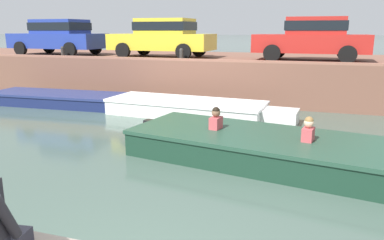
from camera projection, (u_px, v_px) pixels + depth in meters
ground_plane at (225, 153)px, 8.31m from camera, size 400.00×400.00×0.00m
far_quay_wall at (269, 76)px, 15.65m from camera, size 60.00×6.00×1.57m
far_wall_coping at (261, 62)px, 12.80m from camera, size 60.00×0.24×0.08m
boat_moored_west_navy at (63, 99)px, 13.56m from camera, size 6.05×1.89×0.44m
boat_moored_central_white at (193, 108)px, 11.80m from camera, size 6.05×2.07×0.50m
motorboat_passing at (278, 150)px, 7.59m from camera, size 6.92×3.08×1.05m
car_leftmost_blue at (59, 36)px, 16.67m from camera, size 4.35×2.12×1.54m
car_left_inner_yellow at (163, 36)px, 15.17m from camera, size 4.21×2.10×1.54m
car_centre_red at (312, 37)px, 13.44m from camera, size 4.03×2.04×1.54m
mooring_bollard_west at (63, 51)px, 15.28m from camera, size 0.15×0.15×0.45m
mooring_bollard_mid at (181, 54)px, 13.75m from camera, size 0.15×0.15×0.45m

